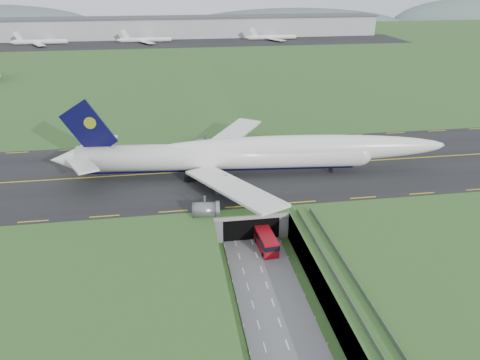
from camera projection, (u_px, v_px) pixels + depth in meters
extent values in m
plane|color=#315923|center=(258.00, 261.00, 91.95)|extent=(900.00, 900.00, 0.00)
cube|color=gray|center=(259.00, 248.00, 90.73)|extent=(800.00, 800.00, 6.00)
cube|color=slate|center=(266.00, 284.00, 85.14)|extent=(12.00, 75.00, 0.20)
cube|color=black|center=(234.00, 169.00, 119.26)|extent=(800.00, 44.00, 0.18)
cube|color=gray|center=(243.00, 195.00, 106.87)|extent=(16.00, 22.00, 1.00)
cube|color=gray|center=(213.00, 207.00, 106.89)|extent=(2.00, 22.00, 6.00)
cube|color=gray|center=(273.00, 202.00, 108.87)|extent=(2.00, 22.00, 6.00)
cube|color=black|center=(247.00, 217.00, 103.57)|extent=(12.00, 12.00, 5.00)
cube|color=#A8A8A3|center=(252.00, 217.00, 96.85)|extent=(17.00, 0.50, 0.80)
cube|color=#A8A8A3|center=(349.00, 289.00, 74.46)|extent=(3.00, 53.00, 0.50)
cube|color=gray|center=(341.00, 286.00, 73.96)|extent=(0.06, 53.00, 1.00)
cube|color=gray|center=(358.00, 285.00, 74.35)|extent=(0.06, 53.00, 1.00)
cylinder|color=#A8A8A3|center=(371.00, 347.00, 67.10)|extent=(0.90, 0.90, 5.60)
cylinder|color=#A8A8A3|center=(342.00, 295.00, 77.93)|extent=(0.90, 0.90, 5.60)
cylinder|color=#A8A8A3|center=(319.00, 256.00, 88.77)|extent=(0.90, 0.90, 5.60)
cylinder|color=white|center=(221.00, 156.00, 113.46)|extent=(68.71, 12.59, 6.44)
sphere|color=white|center=(360.00, 153.00, 115.50)|extent=(6.85, 6.85, 6.31)
cone|color=white|center=(65.00, 160.00, 111.23)|extent=(7.57, 6.73, 6.12)
ellipsoid|color=white|center=(297.00, 149.00, 113.97)|extent=(74.71, 12.62, 6.76)
ellipsoid|color=black|center=(356.00, 150.00, 115.12)|extent=(4.74, 3.21, 2.25)
cylinder|color=black|center=(222.00, 166.00, 114.48)|extent=(64.96, 8.56, 2.70)
cube|color=white|center=(227.00, 138.00, 128.66)|extent=(23.12, 28.70, 2.71)
cube|color=white|center=(97.00, 143.00, 117.86)|extent=(9.85, 11.75, 1.03)
cube|color=white|center=(233.00, 187.00, 99.32)|extent=(19.05, 30.32, 2.71)
cube|color=white|center=(82.00, 165.00, 104.10)|extent=(8.47, 11.96, 1.03)
cube|color=black|center=(89.00, 129.00, 108.56)|extent=(12.80, 1.76, 14.24)
cylinder|color=yellow|center=(90.00, 123.00, 107.97)|extent=(2.87, 0.96, 2.82)
cylinder|color=slate|center=(223.00, 158.00, 123.89)|extent=(5.51, 3.78, 3.32)
cylinder|color=slate|center=(205.00, 145.00, 133.24)|extent=(5.51, 3.78, 3.32)
cylinder|color=slate|center=(226.00, 188.00, 106.47)|extent=(5.51, 3.78, 3.32)
cylinder|color=slate|center=(205.00, 210.00, 96.55)|extent=(5.51, 3.78, 3.32)
cylinder|color=black|center=(331.00, 170.00, 116.91)|extent=(1.15, 0.60, 1.11)
cube|color=black|center=(203.00, 173.00, 114.95)|extent=(6.65, 7.56, 1.41)
cube|color=#A80B15|center=(266.00, 241.00, 95.23)|extent=(3.66, 8.45, 3.30)
cube|color=black|center=(266.00, 239.00, 94.96)|extent=(3.74, 8.57, 1.10)
cube|color=black|center=(266.00, 247.00, 95.79)|extent=(3.40, 7.89, 0.55)
cylinder|color=black|center=(263.00, 255.00, 92.99)|extent=(0.46, 1.02, 0.99)
cylinder|color=black|center=(256.00, 241.00, 97.89)|extent=(0.46, 1.02, 0.99)
cylinder|color=black|center=(277.00, 253.00, 93.58)|extent=(0.46, 1.02, 0.99)
cylinder|color=black|center=(269.00, 239.00, 98.48)|extent=(0.46, 1.02, 0.99)
cube|color=#B2B2B2|center=(184.00, 27.00, 357.23)|extent=(300.00, 22.00, 15.00)
cube|color=#4C4C51|center=(183.00, 17.00, 354.18)|extent=(302.00, 24.00, 1.20)
cube|color=black|center=(186.00, 43.00, 333.14)|extent=(320.00, 50.00, 0.08)
cylinder|color=white|center=(40.00, 42.00, 322.60)|extent=(34.00, 3.20, 3.20)
cylinder|color=white|center=(146.00, 40.00, 332.78)|extent=(34.00, 3.20, 3.20)
cylinder|color=white|center=(272.00, 37.00, 345.84)|extent=(34.00, 3.20, 3.20)
ellipsoid|color=#536361|center=(292.00, 30.00, 498.69)|extent=(260.00, 91.00, 44.00)
ellipsoid|color=#536361|center=(464.00, 27.00, 527.06)|extent=(180.00, 63.00, 60.00)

